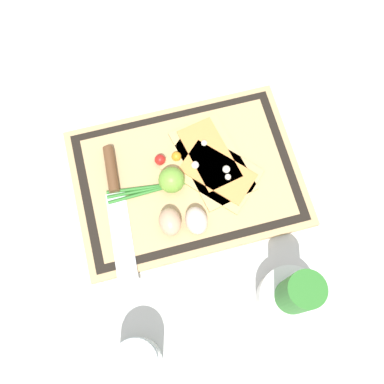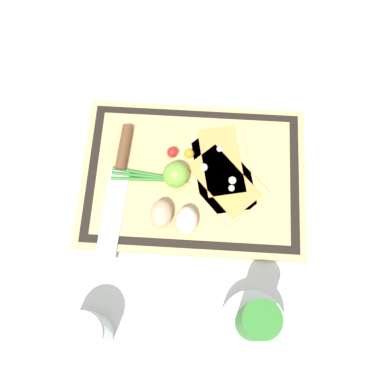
{
  "view_description": "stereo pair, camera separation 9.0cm",
  "coord_description": "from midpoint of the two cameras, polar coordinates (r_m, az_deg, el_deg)",
  "views": [
    {
      "loc": [
        0.07,
        0.32,
        0.89
      ],
      "look_at": [
        0.0,
        0.04,
        0.04
      ],
      "focal_mm": 42.0,
      "sensor_mm": 36.0,
      "label": 1
    },
    {
      "loc": [
        -0.02,
        0.33,
        0.89
      ],
      "look_at": [
        0.0,
        0.04,
        0.04
      ],
      "focal_mm": 42.0,
      "sensor_mm": 36.0,
      "label": 2
    }
  ],
  "objects": [
    {
      "name": "egg_brown",
      "position": [
        0.88,
        -1.02,
        -3.19
      ],
      "size": [
        0.04,
        0.06,
        0.04
      ],
      "primitive_type": "ellipsoid",
      "color": "tan",
      "rests_on": "cutting_board"
    },
    {
      "name": "herb_pot",
      "position": [
        0.84,
        10.89,
        -16.47
      ],
      "size": [
        0.12,
        0.12,
        0.18
      ],
      "color": "white",
      "rests_on": "ground_plane"
    },
    {
      "name": "cutting_board",
      "position": [
        0.94,
        2.86,
        1.46
      ],
      "size": [
        0.47,
        0.33,
        0.02
      ],
      "color": "tan",
      "rests_on": "ground_plane"
    },
    {
      "name": "lime",
      "position": [
        0.9,
        0.78,
        1.81
      ],
      "size": [
        0.05,
        0.05,
        0.05
      ],
      "primitive_type": "sphere",
      "color": "#70A838",
      "rests_on": "cutting_board"
    },
    {
      "name": "cherry_tomato_red",
      "position": [
        0.94,
        0.23,
        4.67
      ],
      "size": [
        0.02,
        0.02,
        0.02
      ],
      "primitive_type": "sphere",
      "color": "red",
      "rests_on": "cutting_board"
    },
    {
      "name": "scallion_bunch",
      "position": [
        0.92,
        1.76,
        1.09
      ],
      "size": [
        0.3,
        0.04,
        0.01
      ],
      "color": "#2D7528",
      "rests_on": "cutting_board"
    },
    {
      "name": "knife",
      "position": [
        0.93,
        -6.39,
        2.64
      ],
      "size": [
        0.05,
        0.29,
        0.02
      ],
      "color": "silver",
      "rests_on": "cutting_board"
    },
    {
      "name": "cherry_tomato_yellow",
      "position": [
        0.94,
        2.35,
        4.49
      ],
      "size": [
        0.02,
        0.02,
        0.02
      ],
      "primitive_type": "sphere",
      "color": "orange",
      "rests_on": "cutting_board"
    },
    {
      "name": "sauce_jar",
      "position": [
        0.86,
        -10.22,
        -17.91
      ],
      "size": [
        0.08,
        0.08,
        0.11
      ],
      "color": "silver",
      "rests_on": "ground_plane"
    },
    {
      "name": "egg_pink",
      "position": [
        0.88,
        2.22,
        -4.05
      ],
      "size": [
        0.04,
        0.06,
        0.04
      ],
      "primitive_type": "ellipsoid",
      "color": "beige",
      "rests_on": "cutting_board"
    },
    {
      "name": "pizza_slice_near",
      "position": [
        0.94,
        6.6,
        2.85
      ],
      "size": [
        0.15,
        0.21,
        0.02
      ],
      "color": "tan",
      "rests_on": "cutting_board"
    },
    {
      "name": "ground_plane",
      "position": [
        0.95,
        2.84,
        1.27
      ],
      "size": [
        6.0,
        6.0,
        0.0
      ],
      "primitive_type": "plane",
      "color": "silver"
    },
    {
      "name": "pizza_slice_far",
      "position": [
        0.93,
        6.33,
        1.42
      ],
      "size": [
        0.21,
        0.21,
        0.02
      ],
      "color": "tan",
      "rests_on": "cutting_board"
    }
  ]
}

